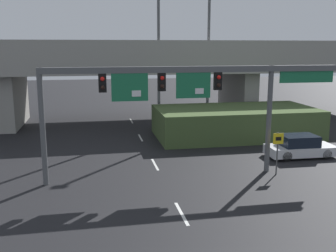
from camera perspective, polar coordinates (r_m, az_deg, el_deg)
lane_markings at (r=23.91m, az=-1.90°, el=-5.60°), size 0.14×31.50×0.01m
signal_gantry at (r=20.79m, az=2.39°, el=5.59°), size 16.12×0.44×6.00m
speed_limit_sign at (r=22.46m, az=15.63°, el=-2.98°), size 0.60×0.11×2.41m
highway_light_pole_near at (r=34.56m, az=5.93°, el=12.86°), size 0.70×0.36×15.06m
highway_light_pole_far at (r=33.13m, az=-1.38°, el=13.14°), size 0.70×0.36×15.25m
overpass_bridge at (r=37.25m, az=-5.47°, el=8.87°), size 49.89×9.50×7.55m
grass_embankment at (r=31.62m, az=9.73°, el=0.56°), size 12.49×6.35×2.28m
parked_sedan_near_right at (r=26.74m, az=18.59°, el=-2.89°), size 4.40×1.92×1.45m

